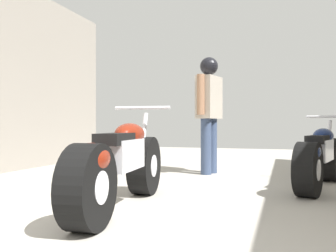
# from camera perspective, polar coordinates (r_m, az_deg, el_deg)

# --- Properties ---
(ground_plane) EXTENTS (15.61, 15.61, 0.00)m
(ground_plane) POSITION_cam_1_polar(r_m,az_deg,el_deg) (4.14, 2.71, -10.22)
(ground_plane) COLOR #A8A399
(motorcycle_maroon_cruiser) EXTENTS (0.60, 2.03, 0.95)m
(motorcycle_maroon_cruiser) POSITION_cam_1_polar(r_m,az_deg,el_deg) (3.26, -7.45, -6.06)
(motorcycle_maroon_cruiser) COLOR black
(motorcycle_maroon_cruiser) RESTS_ON ground_plane
(motorcycle_black_naked) EXTENTS (0.77, 1.86, 0.87)m
(motorcycle_black_naked) POSITION_cam_1_polar(r_m,az_deg,el_deg) (4.66, 22.50, -4.60)
(motorcycle_black_naked) COLOR black
(motorcycle_black_naked) RESTS_ON ground_plane
(mechanic_in_blue) EXTENTS (0.35, 0.70, 1.79)m
(mechanic_in_blue) POSITION_cam_1_polar(r_m,az_deg,el_deg) (5.65, 6.40, 3.43)
(mechanic_in_blue) COLOR #384766
(mechanic_in_blue) RESTS_ON ground_plane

